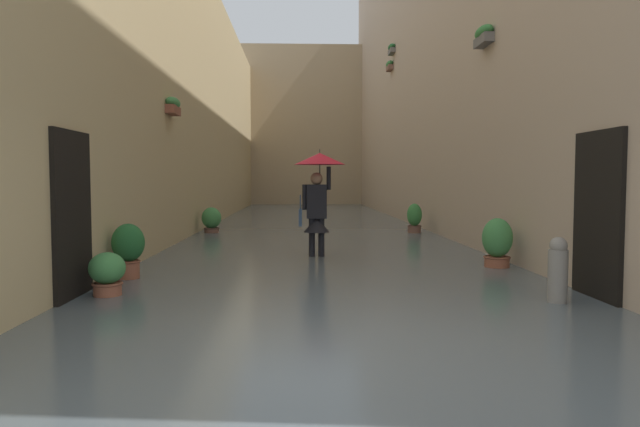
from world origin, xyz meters
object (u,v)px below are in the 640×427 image
(person_wading, at_px, (318,185))
(potted_plant_mid_right, at_px, (128,250))
(potted_plant_far_right, at_px, (211,221))
(mooring_bollard, at_px, (558,275))
(potted_plant_near_right, at_px, (107,276))
(potted_plant_near_left, at_px, (414,220))
(potted_plant_far_left, at_px, (497,245))

(person_wading, relative_size, potted_plant_mid_right, 2.29)
(potted_plant_mid_right, height_order, potted_plant_far_right, potted_plant_mid_right)
(potted_plant_mid_right, height_order, mooring_bollard, potted_plant_mid_right)
(person_wading, height_order, potted_plant_near_right, person_wading)
(potted_plant_near_left, distance_m, potted_plant_near_right, 10.08)
(potted_plant_near_right, bearing_deg, potted_plant_far_left, -159.46)
(person_wading, relative_size, potted_plant_far_right, 2.61)
(potted_plant_mid_right, distance_m, potted_plant_far_left, 5.92)
(potted_plant_mid_right, bearing_deg, potted_plant_near_right, 94.64)
(potted_plant_near_left, bearing_deg, potted_plant_mid_right, 51.28)
(potted_plant_near_left, bearing_deg, potted_plant_near_right, 56.17)
(potted_plant_near_right, distance_m, potted_plant_far_right, 8.57)
(potted_plant_near_right, xyz_separation_m, mooring_bollard, (-5.51, 0.61, 0.08))
(potted_plant_mid_right, distance_m, mooring_bollard, 5.91)
(potted_plant_near_left, relative_size, potted_plant_far_left, 0.98)
(person_wading, height_order, potted_plant_far_right, person_wading)
(person_wading, relative_size, mooring_bollard, 2.37)
(potted_plant_mid_right, relative_size, potted_plant_near_left, 1.01)
(potted_plant_mid_right, distance_m, potted_plant_near_left, 9.13)
(potted_plant_near_left, height_order, potted_plant_near_right, potted_plant_near_left)
(potted_plant_near_left, distance_m, potted_plant_far_right, 5.61)
(person_wading, distance_m, potted_plant_near_left, 5.65)
(potted_plant_mid_right, xyz_separation_m, potted_plant_near_left, (-5.71, -7.12, -0.07))
(potted_plant_near_left, height_order, mooring_bollard, potted_plant_near_left)
(person_wading, xyz_separation_m, potted_plant_near_left, (-2.83, -4.79, -1.01))
(potted_plant_far_right, bearing_deg, mooring_bollard, 120.92)
(person_wading, height_order, potted_plant_near_left, person_wading)
(potted_plant_far_left, distance_m, mooring_bollard, 2.78)
(potted_plant_near_left, xyz_separation_m, mooring_bollard, (0.10, 8.98, -0.03))
(potted_plant_near_right, xyz_separation_m, potted_plant_far_right, (-0.01, -8.57, 0.08))
(person_wading, xyz_separation_m, potted_plant_far_left, (-2.96, 1.43, -0.99))
(potted_plant_near_right, relative_size, potted_plant_far_left, 0.71)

